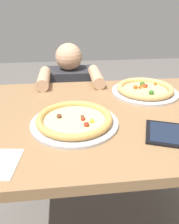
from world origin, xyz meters
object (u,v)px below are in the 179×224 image
object	(u,v)px
pizza_near	(75,120)
diner_seated	(71,112)
pizza_far	(145,90)
tablet	(179,135)

from	to	relation	value
pizza_near	diner_seated	size ratio (longest dim) A/B	0.38
pizza_far	tablet	size ratio (longest dim) A/B	1.25
pizza_far	tablet	xyz separation A→B (m)	(-0.02, -0.43, -0.02)
pizza_near	pizza_far	size ratio (longest dim) A/B	1.00
diner_seated	pizza_far	bearing A→B (deg)	-47.66
pizza_near	pizza_far	bearing A→B (deg)	36.72
pizza_far	diner_seated	size ratio (longest dim) A/B	0.38
tablet	pizza_far	bearing A→B (deg)	87.98
pizza_far	tablet	bearing A→B (deg)	-92.02
tablet	diner_seated	size ratio (longest dim) A/B	0.30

